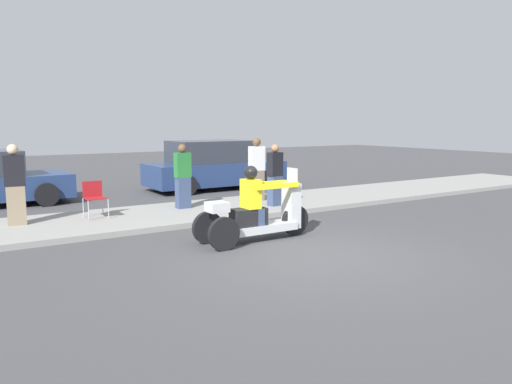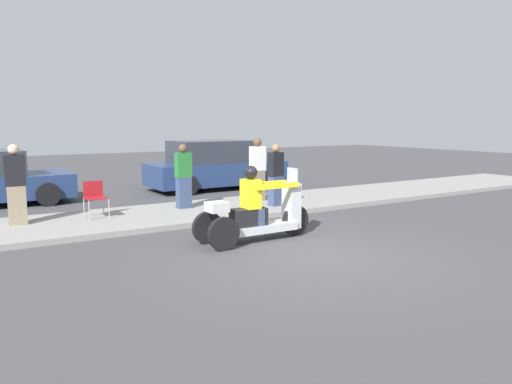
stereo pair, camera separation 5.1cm
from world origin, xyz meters
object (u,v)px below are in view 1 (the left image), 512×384
(spectator_far_back, at_px, (15,186))
(spectator_end_of_line, at_px, (257,170))
(spectator_by_tree, at_px, (183,177))
(spectator_mid_group, at_px, (275,176))
(folding_chair_curbside, at_px, (94,195))
(parked_car_lot_center, at_px, (214,166))
(motorcycle_trike, at_px, (256,214))

(spectator_far_back, xyz_separation_m, spectator_end_of_line, (6.06, 0.05, 0.01))
(spectator_end_of_line, xyz_separation_m, spectator_by_tree, (-2.24, -0.06, -0.05))
(spectator_mid_group, distance_m, folding_chair_curbside, 4.47)
(spectator_end_of_line, height_order, spectator_by_tree, spectator_end_of_line)
(spectator_far_back, height_order, spectator_mid_group, spectator_far_back)
(spectator_by_tree, bearing_deg, spectator_end_of_line, 1.52)
(parked_car_lot_center, bearing_deg, spectator_end_of_line, -98.65)
(folding_chair_curbside, height_order, parked_car_lot_center, parked_car_lot_center)
(spectator_end_of_line, relative_size, folding_chair_curbside, 2.10)
(spectator_mid_group, height_order, parked_car_lot_center, spectator_mid_group)
(spectator_far_back, height_order, spectator_end_of_line, spectator_end_of_line)
(motorcycle_trike, relative_size, parked_car_lot_center, 0.52)
(spectator_end_of_line, height_order, parked_car_lot_center, spectator_end_of_line)
(spectator_end_of_line, height_order, folding_chair_curbside, spectator_end_of_line)
(spectator_end_of_line, bearing_deg, spectator_mid_group, -94.71)
(spectator_far_back, bearing_deg, spectator_by_tree, -0.14)
(motorcycle_trike, height_order, parked_car_lot_center, parked_car_lot_center)
(spectator_mid_group, bearing_deg, parked_car_lot_center, 82.20)
(spectator_mid_group, xyz_separation_m, spectator_end_of_line, (0.08, 1.00, 0.06))
(spectator_mid_group, height_order, spectator_end_of_line, spectator_end_of_line)
(folding_chair_curbside, bearing_deg, parked_car_lot_center, 36.12)
(spectator_end_of_line, xyz_separation_m, folding_chair_curbside, (-4.45, -0.09, -0.32))
(spectator_end_of_line, relative_size, spectator_by_tree, 1.07)
(folding_chair_curbside, bearing_deg, spectator_far_back, 178.61)
(motorcycle_trike, relative_size, spectator_far_back, 1.43)
(motorcycle_trike, xyz_separation_m, spectator_mid_group, (2.23, 2.58, 0.37))
(spectator_end_of_line, xyz_separation_m, parked_car_lot_center, (0.54, 3.55, -0.18))
(spectator_far_back, relative_size, spectator_end_of_line, 0.99)
(spectator_mid_group, relative_size, spectator_end_of_line, 0.93)
(spectator_far_back, relative_size, folding_chair_curbside, 2.07)
(motorcycle_trike, xyz_separation_m, parked_car_lot_center, (2.86, 7.13, 0.25))
(spectator_mid_group, relative_size, parked_car_lot_center, 0.34)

